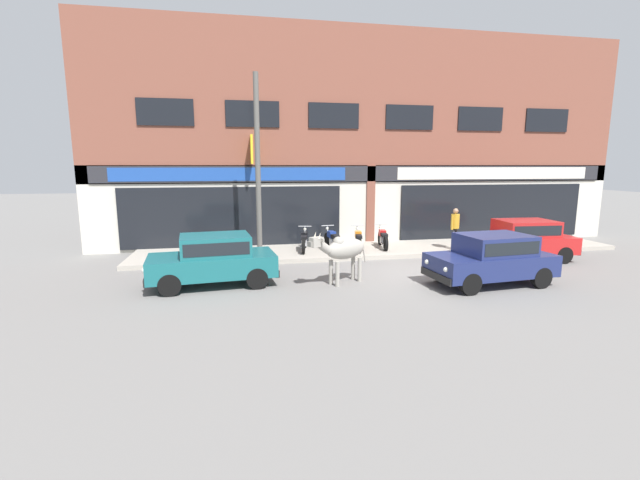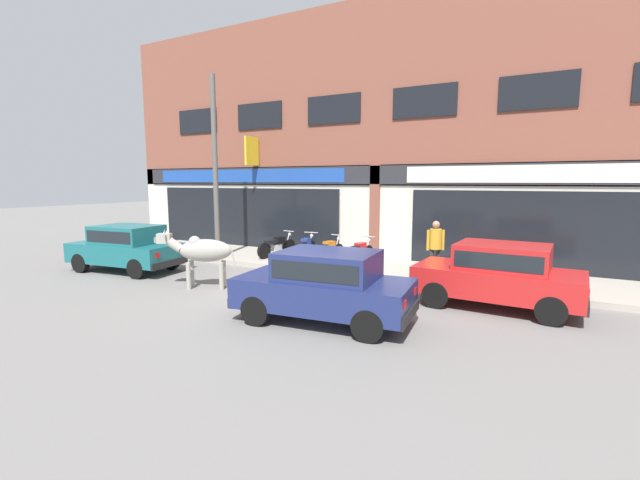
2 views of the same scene
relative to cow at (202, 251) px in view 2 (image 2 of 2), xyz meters
The scene contains 13 objects.
ground_plane 2.88m from the cow, 12.96° to the left, with size 90.00×90.00×0.00m, color slate.
sidewalk 5.12m from the cow, 58.58° to the left, with size 19.00×2.99×0.16m, color #A8A093.
shop_building 7.36m from the cow, 66.56° to the left, with size 23.00×1.40×8.96m.
cow is the anchor object (origin of this frame).
car_0 3.70m from the cow, behind, with size 3.73×1.96×1.46m.
car_1 7.35m from the cow, 14.13° to the left, with size 3.68×1.78×1.46m.
car_2 4.27m from the cow, 12.32° to the right, with size 3.72×1.93×1.46m.
motorcycle_0 4.30m from the cow, 96.50° to the left, with size 0.64×1.79×0.88m.
motorcycle_1 4.34m from the cow, 81.48° to the left, with size 0.52×1.81×0.88m.
motorcycle_2 4.39m from the cow, 68.29° to the left, with size 0.63×1.79×0.88m.
motorcycle_3 5.02m from the cow, 57.68° to the left, with size 0.58×1.80×0.88m.
pedestrian 6.34m from the cow, 32.83° to the left, with size 0.44×0.32×1.60m.
utility_pole 4.45m from the cow, 125.73° to the left, with size 0.18×0.18×6.26m, color #595651.
Camera 2 is at (5.42, -8.93, 2.84)m, focal length 24.00 mm.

